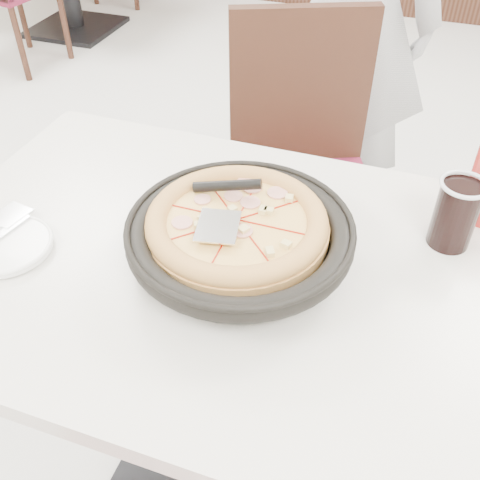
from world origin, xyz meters
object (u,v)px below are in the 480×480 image
(side_plate, at_px, (7,246))
(pizza, at_px, (237,229))
(pizza_pan, at_px, (240,243))
(cola_glass, at_px, (455,215))
(diner_person, at_px, (353,14))
(main_table, at_px, (230,378))
(chair_far, at_px, (304,190))

(side_plate, bearing_deg, pizza, 17.90)
(pizza_pan, distance_m, cola_glass, 0.40)
(diner_person, bearing_deg, side_plate, 81.26)
(cola_glass, height_order, diner_person, diner_person)
(pizza, xyz_separation_m, side_plate, (-0.41, -0.13, -0.05))
(main_table, bearing_deg, cola_glass, 25.81)
(cola_glass, relative_size, diner_person, 0.08)
(main_table, xyz_separation_m, side_plate, (-0.40, -0.11, 0.38))
(pizza_pan, bearing_deg, cola_glass, 26.78)
(pizza, bearing_deg, diner_person, 90.50)
(pizza, relative_size, cola_glass, 2.58)
(side_plate, bearing_deg, pizza_pan, 15.40)
(main_table, height_order, pizza, pizza)
(main_table, distance_m, pizza_pan, 0.42)
(main_table, bearing_deg, pizza_pan, 8.24)
(pizza_pan, distance_m, diner_person, 1.20)
(chair_far, bearing_deg, pizza, 67.57)
(pizza_pan, relative_size, cola_glass, 2.57)
(cola_glass, bearing_deg, side_plate, -159.18)
(pizza, bearing_deg, main_table, -117.58)
(side_plate, xyz_separation_m, cola_glass, (0.78, 0.30, 0.06))
(pizza, height_order, cola_glass, cola_glass)
(diner_person, bearing_deg, cola_glass, 118.85)
(main_table, height_order, cola_glass, cola_glass)
(cola_glass, bearing_deg, chair_far, 130.07)
(main_table, xyz_separation_m, diner_person, (-0.00, 1.20, 0.43))
(chair_far, height_order, pizza, chair_far)
(chair_far, height_order, cola_glass, chair_far)
(side_plate, height_order, diner_person, diner_person)
(chair_far, distance_m, pizza, 0.70)
(chair_far, bearing_deg, pizza_pan, 68.65)
(pizza, bearing_deg, chair_far, 90.60)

